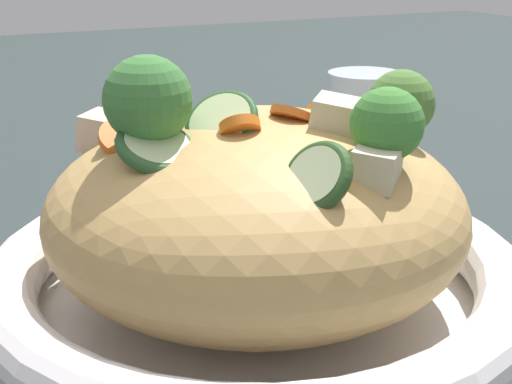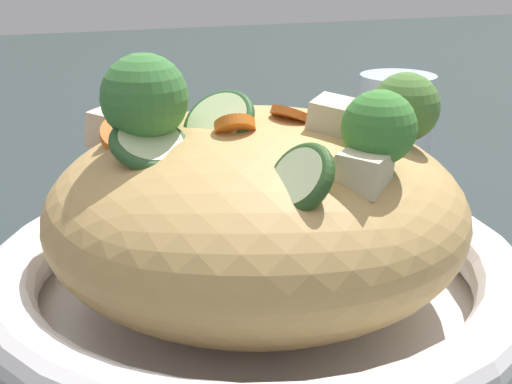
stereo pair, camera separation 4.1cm
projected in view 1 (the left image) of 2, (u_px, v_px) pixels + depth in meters
The scene contains 8 objects.
ground_plane at pixel (256, 319), 0.44m from camera, with size 3.00×3.00×0.00m, color #2A3535.
serving_bowl at pixel (256, 281), 0.43m from camera, with size 0.32×0.32×0.05m.
noodle_heap at pixel (256, 210), 0.41m from camera, with size 0.25×0.25×0.11m.
broccoli_florets at pixel (279, 109), 0.37m from camera, with size 0.19×0.13×0.07m.
carrot_coins at pixel (250, 122), 0.41m from camera, with size 0.17×0.09×0.03m.
zucchini_slices at pixel (201, 143), 0.36m from camera, with size 0.10×0.15×0.04m.
chicken_chunks at pixel (262, 134), 0.39m from camera, with size 0.15×0.18×0.04m.
drinking_glass at pixel (363, 126), 0.68m from camera, with size 0.07×0.07×0.10m.
Camera 1 is at (-0.17, -0.35, 0.22)m, focal length 49.23 mm.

